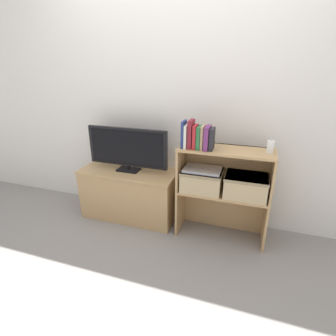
{
  "coord_description": "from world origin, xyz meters",
  "views": [
    {
      "loc": [
        0.71,
        -1.99,
        1.52
      ],
      "look_at": [
        0.0,
        0.16,
        0.62
      ],
      "focal_mm": 28.0,
      "sensor_mm": 36.0,
      "label": 1
    }
  ],
  "objects": [
    {
      "name": "ground_plane",
      "position": [
        0.0,
        0.0,
        0.0
      ],
      "size": [
        16.0,
        16.0,
        0.0
      ],
      "primitive_type": "plane",
      "color": "gray"
    },
    {
      "name": "wall_back",
      "position": [
        0.0,
        0.45,
        1.2
      ],
      "size": [
        10.0,
        0.05,
        2.4
      ],
      "color": "silver",
      "rests_on": "ground_plane"
    },
    {
      "name": "tv_stand",
      "position": [
        -0.44,
        0.21,
        0.26
      ],
      "size": [
        0.98,
        0.43,
        0.52
      ],
      "color": "tan",
      "rests_on": "ground_plane"
    },
    {
      "name": "tv",
      "position": [
        -0.44,
        0.2,
        0.75
      ],
      "size": [
        0.82,
        0.14,
        0.43
      ],
      "color": "black",
      "rests_on": "tv_stand"
    },
    {
      "name": "bookshelf_lower_tier",
      "position": [
        0.52,
        0.21,
        0.29
      ],
      "size": [
        0.8,
        0.31,
        0.46
      ],
      "color": "tan",
      "rests_on": "ground_plane"
    },
    {
      "name": "bookshelf_upper_tier",
      "position": [
        0.52,
        0.21,
        0.71
      ],
      "size": [
        0.8,
        0.31,
        0.4
      ],
      "color": "tan",
      "rests_on": "bookshelf_lower_tier"
    },
    {
      "name": "book_navy",
      "position": [
        0.16,
        0.1,
        0.97
      ],
      "size": [
        0.02,
        0.12,
        0.23
      ],
      "color": "navy",
      "rests_on": "bookshelf_upper_tier"
    },
    {
      "name": "book_ivory",
      "position": [
        0.19,
        0.1,
        0.95
      ],
      "size": [
        0.02,
        0.15,
        0.2
      ],
      "color": "silver",
      "rests_on": "bookshelf_upper_tier"
    },
    {
      "name": "book_maroon",
      "position": [
        0.22,
        0.1,
        0.97
      ],
      "size": [
        0.03,
        0.13,
        0.24
      ],
      "color": "maroon",
      "rests_on": "bookshelf_upper_tier"
    },
    {
      "name": "book_crimson",
      "position": [
        0.26,
        0.1,
        0.95
      ],
      "size": [
        0.03,
        0.13,
        0.2
      ],
      "color": "#B22328",
      "rests_on": "bookshelf_upper_tier"
    },
    {
      "name": "book_forest",
      "position": [
        0.29,
        0.1,
        0.95
      ],
      "size": [
        0.03,
        0.14,
        0.19
      ],
      "color": "#286638",
      "rests_on": "bookshelf_upper_tier"
    },
    {
      "name": "book_tan",
      "position": [
        0.32,
        0.1,
        0.95
      ],
      "size": [
        0.02,
        0.13,
        0.2
      ],
      "color": "tan",
      "rests_on": "bookshelf_upper_tier"
    },
    {
      "name": "book_plum",
      "position": [
        0.36,
        0.1,
        0.95
      ],
      "size": [
        0.04,
        0.15,
        0.19
      ],
      "color": "#6B2D66",
      "rests_on": "bookshelf_upper_tier"
    },
    {
      "name": "book_charcoal",
      "position": [
        0.4,
        0.1,
        0.94
      ],
      "size": [
        0.03,
        0.13,
        0.18
      ],
      "color": "#232328",
      "rests_on": "bookshelf_upper_tier"
    },
    {
      "name": "baby_monitor",
      "position": [
        0.86,
        0.16,
        0.91
      ],
      "size": [
        0.05,
        0.04,
        0.13
      ],
      "color": "white",
      "rests_on": "bookshelf_upper_tier"
    },
    {
      "name": "storage_basket_left",
      "position": [
        0.33,
        0.14,
        0.56
      ],
      "size": [
        0.36,
        0.28,
        0.19
      ],
      "color": "tan",
      "rests_on": "bookshelf_lower_tier"
    },
    {
      "name": "storage_basket_right",
      "position": [
        0.71,
        0.14,
        0.56
      ],
      "size": [
        0.36,
        0.28,
        0.19
      ],
      "color": "tan",
      "rests_on": "bookshelf_lower_tier"
    },
    {
      "name": "laptop",
      "position": [
        0.33,
        0.14,
        0.65
      ],
      "size": [
        0.32,
        0.23,
        0.02
      ],
      "color": "#BCBCC1",
      "rests_on": "storage_basket_left"
    }
  ]
}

